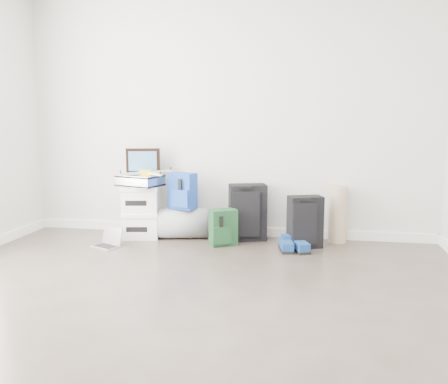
% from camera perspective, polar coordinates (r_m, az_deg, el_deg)
% --- Properties ---
extents(ground, '(5.00, 5.00, 0.00)m').
position_cam_1_polar(ground, '(3.06, -7.76, -16.21)').
color(ground, '#3A312A').
rests_on(ground, ground).
extents(room_envelope, '(4.52, 5.02, 2.71)m').
position_cam_1_polar(room_envelope, '(2.82, -8.40, 17.55)').
color(room_envelope, silver).
rests_on(room_envelope, ground).
extents(boxes_stack, '(0.45, 0.39, 0.57)m').
position_cam_1_polar(boxes_stack, '(5.25, -9.93, -2.36)').
color(boxes_stack, white).
rests_on(boxes_stack, ground).
extents(briefcase, '(0.51, 0.44, 0.13)m').
position_cam_1_polar(briefcase, '(5.19, -10.03, 1.38)').
color(briefcase, '#B2B2B7').
rests_on(briefcase, boxes_stack).
extents(painting, '(0.37, 0.09, 0.28)m').
position_cam_1_polar(painting, '(5.26, -9.72, 3.69)').
color(painting, black).
rests_on(painting, briefcase).
extents(drone, '(0.47, 0.47, 0.06)m').
position_cam_1_polar(drone, '(5.14, -9.29, 2.34)').
color(drone, yellow).
rests_on(drone, briefcase).
extents(duffel_bag, '(0.59, 0.43, 0.33)m').
position_cam_1_polar(duffel_bag, '(5.20, -4.89, -3.75)').
color(duffel_bag, gray).
rests_on(duffel_bag, ground).
extents(blue_backpack, '(0.31, 0.27, 0.39)m').
position_cam_1_polar(blue_backpack, '(5.10, -5.03, 0.04)').
color(blue_backpack, '#174298').
rests_on(blue_backpack, duffel_bag).
extents(large_suitcase, '(0.43, 0.34, 0.60)m').
position_cam_1_polar(large_suitcase, '(5.07, 2.84, -2.46)').
color(large_suitcase, black).
rests_on(large_suitcase, ground).
extents(green_backpack, '(0.31, 0.30, 0.37)m').
position_cam_1_polar(green_backpack, '(4.87, -0.11, -4.37)').
color(green_backpack, '#153B21').
rests_on(green_backpack, ground).
extents(carry_on, '(0.38, 0.31, 0.52)m').
position_cam_1_polar(carry_on, '(4.85, 9.71, -3.56)').
color(carry_on, black).
rests_on(carry_on, ground).
extents(shoes, '(0.33, 0.33, 0.10)m').
position_cam_1_polar(shoes, '(4.75, 8.30, -6.42)').
color(shoes, black).
rests_on(shoes, ground).
extents(rolled_rug, '(0.19, 0.19, 0.59)m').
position_cam_1_polar(rolled_rug, '(5.12, 13.54, -2.66)').
color(rolled_rug, tan).
rests_on(rolled_rug, ground).
extents(laptop, '(0.33, 0.29, 0.19)m').
position_cam_1_polar(laptop, '(5.00, -13.75, -5.86)').
color(laptop, silver).
rests_on(laptop, ground).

